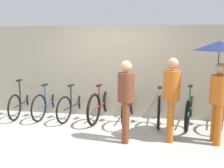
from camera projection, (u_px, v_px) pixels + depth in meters
name	position (u px, v px, depth m)	size (l,w,h in m)	color
ground_plane	(105.00, 143.00, 4.80)	(30.00, 30.00, 0.00)	#9E998E
back_wall	(118.00, 72.00, 6.28)	(12.90, 0.12, 2.29)	gray
parked_bicycle_0	(24.00, 101.00, 6.55)	(0.44, 1.67, 1.07)	black
parked_bicycle_1	(49.00, 102.00, 6.44)	(0.44, 1.65, 1.09)	black
parked_bicycle_2	(75.00, 104.00, 6.31)	(0.52, 1.65, 0.99)	black
parked_bicycle_3	(102.00, 103.00, 6.18)	(0.48, 1.74, 1.05)	black
parked_bicycle_4	(130.00, 105.00, 6.03)	(0.44, 1.75, 1.11)	black
parked_bicycle_5	(159.00, 106.00, 5.96)	(0.44, 1.71, 1.07)	black
parked_bicycle_6	(190.00, 109.00, 5.80)	(0.57, 1.72, 1.06)	black
parked_bicycle_7	(221.00, 108.00, 5.78)	(0.54, 1.74, 1.09)	black
pedestrian_leading	(126.00, 96.00, 4.72)	(0.32, 0.32, 1.58)	brown
pedestrian_center	(172.00, 93.00, 4.76)	(0.32, 0.32, 1.63)	#B25619
pedestrian_trailing	(219.00, 65.00, 4.61)	(0.93, 0.93, 1.94)	#B25619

